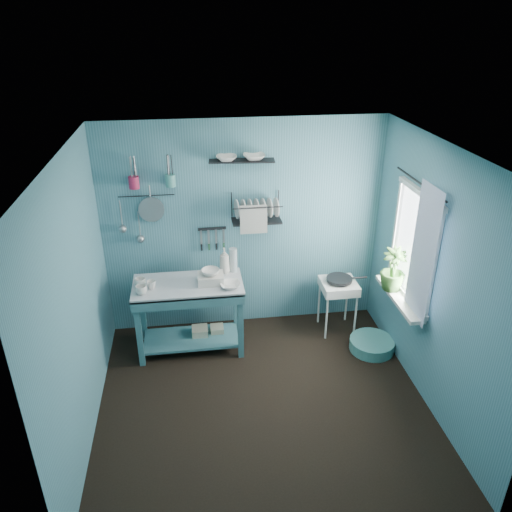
{
  "coord_description": "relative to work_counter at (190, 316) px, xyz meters",
  "views": [
    {
      "loc": [
        -0.59,
        -3.77,
        3.49
      ],
      "look_at": [
        0.05,
        0.85,
        1.2
      ],
      "focal_mm": 35.0,
      "sensor_mm": 36.0,
      "label": 1
    }
  ],
  "objects": [
    {
      "name": "water_bottle",
      "position": [
        0.52,
        0.22,
        0.56
      ],
      "size": [
        0.09,
        0.09,
        0.28
      ],
      "primitive_type": "cylinder",
      "color": "#9FADB1",
      "rests_on": "work_counter"
    },
    {
      "name": "potted_plant",
      "position": [
        2.14,
        -0.4,
        0.64
      ],
      "size": [
        0.32,
        0.32,
        0.47
      ],
      "primitive_type": "imported",
      "rotation": [
        0.0,
        0.0,
        -0.27
      ],
      "color": "#345E25",
      "rests_on": "windowsill"
    },
    {
      "name": "knife_strip",
      "position": [
        0.31,
        0.46,
        0.85
      ],
      "size": [
        0.32,
        0.03,
        0.03
      ],
      "primitive_type": "cube",
      "rotation": [
        0.0,
        0.0,
        0.02
      ],
      "color": "black",
      "rests_on": "wall_back"
    },
    {
      "name": "shelf_bowl_right",
      "position": [
        0.78,
        0.39,
        1.63
      ],
      "size": [
        0.24,
        0.24,
        0.06
      ],
      "primitive_type": "imported",
      "rotation": [
        0.0,
        0.0,
        0.01
      ],
      "color": "silver",
      "rests_on": "upper_shelf"
    },
    {
      "name": "tub_bowl",
      "position": [
        0.25,
        -0.02,
        0.55
      ],
      "size": [
        0.2,
        0.2,
        0.06
      ],
      "primitive_type": "imported",
      "color": "silver",
      "rests_on": "wash_tub"
    },
    {
      "name": "ladle_outer",
      "position": [
        -0.68,
        0.45,
        1.09
      ],
      "size": [
        0.01,
        0.01,
        0.3
      ],
      "primitive_type": "cylinder",
      "color": "#93979A",
      "rests_on": "wall_back"
    },
    {
      "name": "wall_right",
      "position": [
        2.28,
        -1.01,
        0.83
      ],
      "size": [
        0.0,
        3.0,
        3.0
      ],
      "primitive_type": "plane",
      "rotation": [
        1.57,
        0.0,
        -1.57
      ],
      "color": "#3C6D7B",
      "rests_on": "ground"
    },
    {
      "name": "mug_left",
      "position": [
        -0.48,
        -0.16,
        0.47
      ],
      "size": [
        0.12,
        0.12,
        0.1
      ],
      "primitive_type": "imported",
      "color": "silver",
      "rests_on": "work_counter"
    },
    {
      "name": "wall_back",
      "position": [
        0.68,
        0.49,
        0.83
      ],
      "size": [
        3.2,
        0.0,
        3.2
      ],
      "primitive_type": "plane",
      "rotation": [
        1.57,
        0.0,
        0.0
      ],
      "color": "#3C6D7B",
      "rests_on": "ground"
    },
    {
      "name": "ladle_inner",
      "position": [
        -0.49,
        0.45,
        0.96
      ],
      "size": [
        0.01,
        0.01,
        0.3
      ],
      "primitive_type": "cylinder",
      "color": "#93979A",
      "rests_on": "wall_back"
    },
    {
      "name": "work_counter",
      "position": [
        0.0,
        0.0,
        0.0
      ],
      "size": [
        1.28,
        0.82,
        0.84
      ],
      "primitive_type": "cube",
      "rotation": [
        0.0,
        0.0,
        -0.2
      ],
      "color": "#35676F",
      "rests_on": "floor"
    },
    {
      "name": "shelf_bowl_left",
      "position": [
        0.49,
        0.39,
        1.61
      ],
      "size": [
        0.23,
        0.23,
        0.05
      ],
      "primitive_type": "imported",
      "rotation": [
        0.0,
        0.0,
        -0.06
      ],
      "color": "silver",
      "rests_on": "upper_shelf"
    },
    {
      "name": "wall_front",
      "position": [
        0.68,
        -2.51,
        0.83
      ],
      "size": [
        3.2,
        0.0,
        3.2
      ],
      "primitive_type": "plane",
      "rotation": [
        -1.57,
        0.0,
        0.0
      ],
      "color": "#3C6D7B",
      "rests_on": "ground"
    },
    {
      "name": "utensil_cup_teal",
      "position": [
        -0.11,
        0.41,
        1.46
      ],
      "size": [
        0.11,
        0.11,
        0.13
      ],
      "primitive_type": "cylinder",
      "color": "teal",
      "rests_on": "wall_back"
    },
    {
      "name": "storage_tin_small",
      "position": [
        0.3,
        0.08,
        -0.32
      ],
      "size": [
        0.15,
        0.15,
        0.2
      ],
      "primitive_type": "cube",
      "color": "gray",
      "rests_on": "floor"
    },
    {
      "name": "counter_bowl",
      "position": [
        0.45,
        -0.15,
        0.45
      ],
      "size": [
        0.22,
        0.22,
        0.05
      ],
      "primitive_type": "imported",
      "color": "silver",
      "rests_on": "work_counter"
    },
    {
      "name": "dish_rack",
      "position": [
        0.8,
        0.36,
        1.11
      ],
      "size": [
        0.58,
        0.33,
        0.32
      ],
      "primitive_type": "cube",
      "rotation": [
        0.0,
        0.0,
        0.16
      ],
      "color": "black",
      "rests_on": "wall_back"
    },
    {
      "name": "wash_tub",
      "position": [
        0.25,
        -0.02,
        0.47
      ],
      "size": [
        0.28,
        0.22,
        0.1
      ],
      "primitive_type": "cube",
      "color": "beige",
      "rests_on": "work_counter"
    },
    {
      "name": "floor",
      "position": [
        0.68,
        -1.01,
        -0.42
      ],
      "size": [
        3.2,
        3.2,
        0.0
      ],
      "primitive_type": "plane",
      "color": "black",
      "rests_on": "ground"
    },
    {
      "name": "storage_tin_large",
      "position": [
        0.1,
        0.05,
        -0.31
      ],
      "size": [
        0.18,
        0.18,
        0.22
      ],
      "primitive_type": "cube",
      "color": "gray",
      "rests_on": "floor"
    },
    {
      "name": "floor_basin",
      "position": [
        2.04,
        -0.33,
        -0.36
      ],
      "size": [
        0.51,
        0.51,
        0.13
      ],
      "primitive_type": "cylinder",
      "color": "teal",
      "rests_on": "floor"
    },
    {
      "name": "utensil_cup_magenta",
      "position": [
        -0.5,
        0.41,
        1.45
      ],
      "size": [
        0.11,
        0.11,
        0.13
      ],
      "primitive_type": "cylinder",
      "color": "#AA1F46",
      "rests_on": "wall_back"
    },
    {
      "name": "curtain",
      "position": [
        2.2,
        -0.86,
        1.03
      ],
      "size": [
        0.0,
        1.35,
        1.35
      ],
      "primitive_type": "plane",
      "rotation": [
        1.57,
        0.0,
        1.57
      ],
      "color": "white",
      "rests_on": "wall_right"
    },
    {
      "name": "frying_pan",
      "position": [
        1.75,
        0.13,
        0.27
      ],
      "size": [
        0.3,
        0.3,
        0.03
      ],
      "primitive_type": "cylinder",
      "color": "black",
      "rests_on": "hotplate_stand"
    },
    {
      "name": "ceiling",
      "position": [
        0.68,
        -1.01,
        2.08
      ],
      "size": [
        3.2,
        3.2,
        0.0
      ],
      "primitive_type": "plane",
      "rotation": [
        3.14,
        0.0,
        0.0
      ],
      "color": "silver",
      "rests_on": "ground"
    },
    {
      "name": "hook_rail",
      "position": [
        -0.38,
        0.46,
        1.28
      ],
      "size": [
        0.6,
        0.01,
        0.01
      ],
      "primitive_type": "cylinder",
      "rotation": [
        0.0,
        1.57,
        0.0
      ],
      "color": "black",
      "rests_on": "wall_back"
    },
    {
      "name": "mug_right",
      "position": [
        -0.5,
        0.0,
        0.47
      ],
      "size": [
        0.17,
        0.17,
        0.1
      ],
      "primitive_type": "imported",
      "rotation": [
        0.0,
        0.0,
        1.05
      ],
      "color": "silver",
      "rests_on": "work_counter"
    },
    {
      "name": "mug_mid",
      "position": [
        -0.38,
        -0.06,
        0.47
      ],
      "size": [
        0.14,
        0.14,
        0.09
      ],
      "primitive_type": "imported",
      "rotation": [
        0.0,
        0.0,
        0.52
      ],
      "color": "silver",
      "rests_on": "work_counter"
    },
    {
      "name": "upper_shelf",
      "position": [
        0.65,
        0.39,
        1.65
      ],
      "size": [
        0.71,
        0.24,
        0.01
      ],
      "primitive_type": "cube",
      "rotation": [
        0.0,
        0.0,
        -0.09
      ],
      "color": "black",
      "rests_on": "wall_back"
    },
    {
      "name": "wall_left",
      "position": [
        -0.92,
        -1.01,
        0.83
      ],
      "size": [
        0.0,
        3.0,
        3.0
      ],
      "primitive_type": "plane",
      "rotation": [
        1.57,
        0.0,
        1.57
      ],
      "color": "#3C6D7B",
      "rests_on": "ground"
    },
    {
      "name": "soap_bottle",
      "position": [
        0.42,
        0.2,
        0.57
      ],
      "size": [
        0.11,
        0.12,
        0.3
      ],
      "primitive_type": "imported",
      "color": "beige",
      "rests_on": "work_counter"
    },
    {
      "name": "curtain_rod",
      "position": [
        2.22,
        -0.56,
        1.63
      ],
      "size": [
        0.02,
        1.05,
        0.02
      ],
      "primitive_type": "cylinder",
      "rotation": [
        1.57,
        0.0,
        0.0
      ],
      "color": "black",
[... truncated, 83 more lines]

